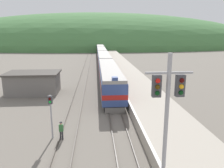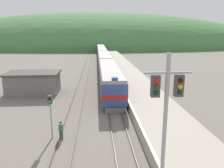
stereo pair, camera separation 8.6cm
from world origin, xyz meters
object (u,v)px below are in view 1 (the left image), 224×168
(carriage_second, at_px, (104,61))
(signal_mast_main, at_px, (167,113))
(carriage_third, at_px, (102,53))
(carriage_fourth, at_px, (100,49))
(signal_post_siding, at_px, (51,108))
(track_worker, at_px, (61,130))
(express_train_lead_car, at_px, (109,78))

(carriage_second, relative_size, signal_mast_main, 2.37)
(carriage_third, bearing_deg, signal_mast_main, -88.96)
(carriage_fourth, bearing_deg, signal_post_siding, -94.42)
(track_worker, bearing_deg, carriage_second, 82.15)
(carriage_third, distance_m, carriage_fourth, 20.36)
(express_train_lead_car, height_order, carriage_fourth, express_train_lead_car)
(signal_mast_main, bearing_deg, track_worker, 127.80)
(carriage_second, height_order, track_worker, carriage_second)
(express_train_lead_car, distance_m, signal_mast_main, 24.58)
(carriage_third, bearing_deg, express_train_lead_car, -90.00)
(carriage_third, distance_m, track_worker, 58.23)
(signal_mast_main, bearing_deg, express_train_lead_car, 92.82)
(carriage_second, distance_m, signal_mast_main, 45.98)
(carriage_second, bearing_deg, carriage_third, 90.00)
(carriage_second, distance_m, carriage_third, 20.36)
(express_train_lead_car, relative_size, signal_mast_main, 2.59)
(carriage_second, height_order, signal_mast_main, signal_mast_main)
(express_train_lead_car, xyz_separation_m, carriage_third, (0.00, 41.87, -0.01))
(track_worker, bearing_deg, carriage_third, 84.89)
(carriage_third, bearing_deg, signal_post_siding, -95.97)
(signal_post_siding, bearing_deg, express_train_lead_car, 69.05)
(express_train_lead_car, height_order, carriage_second, express_train_lead_car)
(express_train_lead_car, distance_m, carriage_fourth, 62.24)
(signal_mast_main, height_order, track_worker, signal_mast_main)
(express_train_lead_car, relative_size, signal_post_siding, 5.41)
(track_worker, bearing_deg, express_train_lead_car, 72.16)
(carriage_second, xyz_separation_m, track_worker, (-5.18, -37.62, -1.20))
(carriage_third, distance_m, signal_post_siding, 57.94)
(express_train_lead_car, height_order, track_worker, express_train_lead_car)
(carriage_second, bearing_deg, signal_mast_main, -88.50)
(signal_mast_main, bearing_deg, carriage_third, 91.04)
(carriage_fourth, relative_size, track_worker, 11.84)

